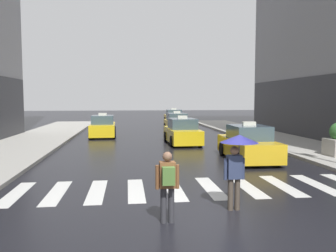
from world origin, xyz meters
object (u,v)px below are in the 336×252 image
(taxi_lead, at_px, (248,144))
(taxi_fifth, at_px, (174,117))
(taxi_third, at_px, (103,127))
(taxi_fourth, at_px, (177,123))
(pedestrian_with_backpack, at_px, (168,182))
(taxi_second, at_px, (182,132))
(pedestrian_with_umbrella, at_px, (237,151))

(taxi_lead, bearing_deg, taxi_fifth, 90.36)
(taxi_third, relative_size, taxi_fifth, 1.01)
(taxi_fourth, bearing_deg, pedestrian_with_backpack, -98.86)
(taxi_lead, distance_m, taxi_third, 13.28)
(taxi_fifth, bearing_deg, taxi_second, -96.16)
(taxi_third, bearing_deg, pedestrian_with_backpack, -81.66)
(pedestrian_with_umbrella, height_order, pedestrian_with_backpack, pedestrian_with_umbrella)
(taxi_second, distance_m, taxi_third, 7.22)
(taxi_third, xyz_separation_m, taxi_fourth, (6.20, 3.45, 0.00))
(taxi_lead, bearing_deg, taxi_third, 124.22)
(taxi_third, height_order, taxi_fourth, same)
(taxi_third, distance_m, taxi_fourth, 7.10)
(taxi_second, height_order, taxi_third, same)
(taxi_fourth, distance_m, pedestrian_with_backpack, 22.44)
(taxi_lead, relative_size, taxi_fifth, 1.00)
(taxi_second, bearing_deg, pedestrian_with_umbrella, -93.11)
(taxi_third, distance_m, pedestrian_with_umbrella, 18.59)
(taxi_fourth, distance_m, pedestrian_with_umbrella, 21.51)
(taxi_third, bearing_deg, taxi_lead, -55.78)
(taxi_fourth, height_order, pedestrian_with_backpack, taxi_fourth)
(taxi_lead, relative_size, pedestrian_with_umbrella, 2.36)
(taxi_fifth, height_order, pedestrian_with_backpack, taxi_fifth)
(taxi_fourth, bearing_deg, taxi_second, -95.97)
(taxi_third, relative_size, pedestrian_with_umbrella, 2.36)
(taxi_fifth, bearing_deg, taxi_lead, -89.64)
(pedestrian_with_umbrella, xyz_separation_m, pedestrian_with_backpack, (-1.87, -0.73, -0.54))
(pedestrian_with_umbrella, bearing_deg, pedestrian_with_backpack, -158.71)
(taxi_second, xyz_separation_m, taxi_third, (-5.33, 4.88, 0.00))
(taxi_second, bearing_deg, taxi_lead, -70.69)
(taxi_third, bearing_deg, taxi_fifth, 61.62)
(taxi_fifth, bearing_deg, pedestrian_with_umbrella, -94.89)
(taxi_second, bearing_deg, taxi_fifth, 83.84)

